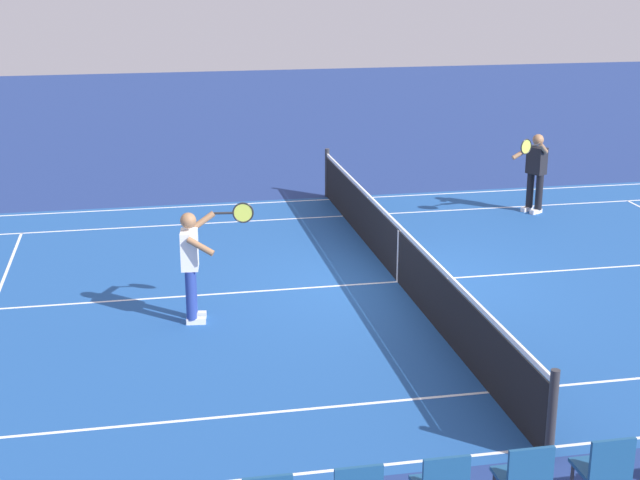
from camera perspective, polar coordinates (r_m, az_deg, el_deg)
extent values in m
plane|color=navy|center=(15.24, 4.85, -2.60)|extent=(60.00, 60.00, 0.00)
cube|color=#1E4C93|center=(15.24, 4.85, -2.60)|extent=(24.20, 11.40, 0.00)
cube|color=white|center=(20.34, 0.61, 2.53)|extent=(23.80, 0.05, 0.01)
cube|color=white|center=(10.53, 13.24, -12.46)|extent=(23.80, 0.05, 0.01)
cube|color=white|center=(19.03, 1.47, 1.50)|extent=(23.80, 0.05, 0.01)
cube|color=white|center=(11.65, 10.44, -9.24)|extent=(23.80, 0.05, 0.01)
cube|color=white|center=(15.24, 4.85, -2.58)|extent=(12.80, 0.05, 0.01)
cylinder|color=#2D2D33|center=(20.50, 0.44, 4.19)|extent=(0.10, 0.10, 1.08)
cylinder|color=#2D2D33|center=(10.04, 14.15, -10.60)|extent=(0.10, 0.10, 1.08)
cube|color=black|center=(15.09, 4.89, -1.02)|extent=(0.02, 11.60, 0.88)
cube|color=white|center=(14.94, 4.94, 0.83)|extent=(0.04, 11.60, 0.06)
cube|color=white|center=(15.09, 4.89, -1.02)|extent=(0.04, 0.06, 0.88)
cylinder|color=navy|center=(13.45, -8.00, -3.39)|extent=(0.15, 0.15, 0.74)
cube|color=white|center=(13.59, -7.67, -4.98)|extent=(0.29, 0.14, 0.09)
cylinder|color=navy|center=(13.67, -7.94, -3.04)|extent=(0.15, 0.15, 0.74)
cube|color=white|center=(13.81, -7.63, -4.61)|extent=(0.29, 0.14, 0.09)
cube|color=white|center=(13.35, -8.08, -0.60)|extent=(0.28, 0.40, 0.56)
sphere|color=#9E704C|center=(13.23, -8.16, 1.20)|extent=(0.23, 0.23, 0.23)
cylinder|color=#9E704C|center=(13.04, -7.41, -0.41)|extent=(0.41, 0.26, 0.26)
cylinder|color=#9E704C|center=(13.52, -7.34, 1.11)|extent=(0.43, 0.18, 0.30)
cylinder|color=#232326|center=(13.53, -6.01, 1.66)|extent=(0.28, 0.07, 0.04)
torus|color=#232326|center=(13.53, -4.78, 1.69)|extent=(0.31, 0.06, 0.31)
cylinder|color=#C6D84C|center=(13.53, -4.78, 1.69)|extent=(0.27, 0.04, 0.27)
cylinder|color=black|center=(19.83, 12.87, 3.04)|extent=(0.15, 0.15, 0.74)
cube|color=white|center=(19.88, 12.69, 1.89)|extent=(0.30, 0.22, 0.09)
cylinder|color=black|center=(19.68, 13.41, 2.90)|extent=(0.15, 0.15, 0.74)
cube|color=white|center=(19.74, 13.22, 1.74)|extent=(0.30, 0.22, 0.09)
cube|color=black|center=(19.61, 13.27, 4.81)|extent=(0.38, 0.45, 0.56)
sphere|color=#9E704C|center=(19.53, 13.36, 6.06)|extent=(0.23, 0.23, 0.23)
cylinder|color=#9E704C|center=(19.63, 12.34, 5.27)|extent=(0.42, 0.14, 0.26)
cylinder|color=#9E704C|center=(19.24, 13.65, 5.56)|extent=(0.36, 0.36, 0.30)
cylinder|color=#232326|center=(18.94, 13.21, 5.75)|extent=(0.27, 0.16, 0.04)
torus|color=#232326|center=(18.72, 12.64, 5.66)|extent=(0.29, 0.16, 0.31)
cylinder|color=#C6D84C|center=(18.72, 12.64, 5.66)|extent=(0.24, 0.13, 0.27)
cylinder|color=#38383D|center=(9.74, 17.27, -13.94)|extent=(0.04, 0.04, 0.44)
cube|color=navy|center=(9.41, 16.93, -13.40)|extent=(0.44, 0.44, 0.04)
cube|color=navy|center=(9.15, 17.64, -12.80)|extent=(0.44, 0.04, 0.40)
cube|color=navy|center=(9.09, 12.30, -14.18)|extent=(0.44, 0.44, 0.04)
cube|color=navy|center=(8.82, 12.91, -13.60)|extent=(0.44, 0.04, 0.40)
cube|color=navy|center=(8.55, 7.82, -14.35)|extent=(0.44, 0.04, 0.40)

